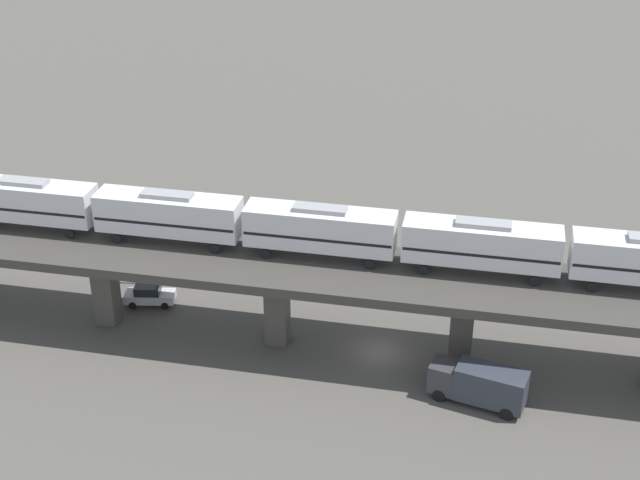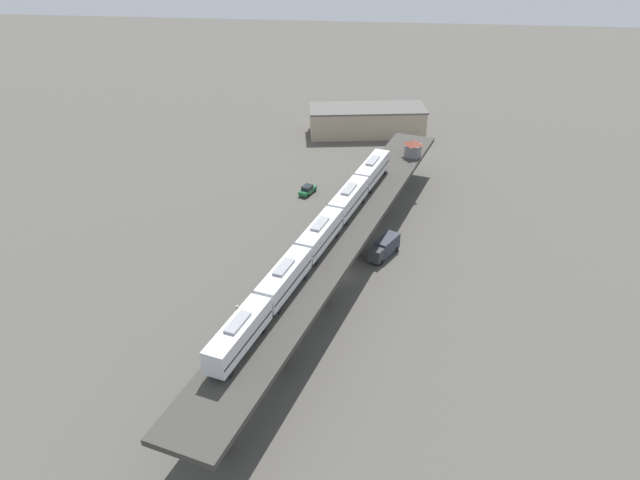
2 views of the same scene
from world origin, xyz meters
name	(u,v)px [view 2 (image 2 of 2)]	position (x,y,z in m)	size (l,w,h in m)	color
ground_plane	(340,275)	(0.00, 0.00, 0.00)	(400.00, 400.00, 0.00)	#4C4944
elevated_viaduct	(340,241)	(-0.05, -0.17, 6.56)	(33.83, 90.67, 7.64)	#393733
subway_train	(320,234)	(-2.80, -4.61, 10.18)	(20.16, 60.69, 4.45)	silver
signal_hut	(413,148)	(11.97, 32.47, 9.44)	(3.99, 3.99, 3.40)	slate
street_car_silver	(264,344)	(-9.07, -19.31, 0.94)	(2.32, 4.57, 1.89)	#B7BABF
street_car_green	(308,190)	(-8.77, 28.90, 0.94)	(3.43, 4.75, 1.89)	#1E6638
delivery_truck	(384,247)	(7.03, 6.52, 1.76)	(5.45, 7.39, 3.20)	#333338
street_lamp	(238,322)	(-12.43, -19.01, 4.11)	(0.44, 0.44, 6.94)	black
warehouse_building	(367,121)	(1.88, 64.18, 3.41)	(29.78, 14.44, 6.80)	tan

